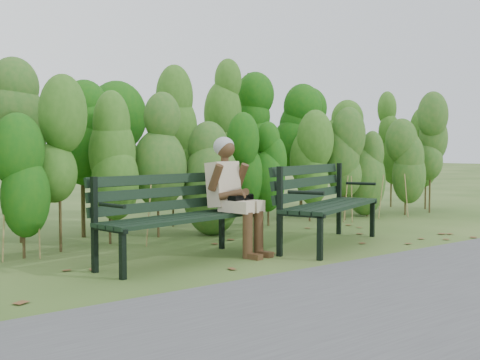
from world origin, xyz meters
TOP-DOWN VIEW (x-y plane):
  - ground at (0.00, 0.00)m, footprint 80.00×80.00m
  - footpath at (0.00, -2.20)m, footprint 60.00×2.50m
  - hedge_band at (0.00, 1.86)m, footprint 11.04×1.67m
  - leaf_litter at (0.20, -0.33)m, footprint 5.78×1.98m
  - bench_left at (-0.97, 0.15)m, footprint 1.77×0.87m
  - bench_right at (0.87, -0.06)m, footprint 1.91×1.26m
  - seated_woman at (-0.28, 0.11)m, footprint 0.50×0.74m

SIDE VIEW (x-z plane):
  - ground at x=0.00m, z-range 0.00..0.00m
  - leaf_litter at x=0.20m, z-range 0.00..0.01m
  - footpath at x=0.00m, z-range 0.00..0.01m
  - bench_left at x=-0.97m, z-range 0.08..0.92m
  - bench_right at x=0.87m, z-range 0.08..1.00m
  - seated_woman at x=-0.28m, z-range 0.08..1.30m
  - hedge_band at x=0.00m, z-range 0.05..2.47m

